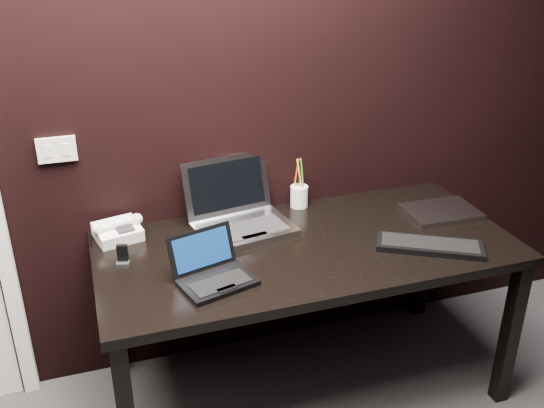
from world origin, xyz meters
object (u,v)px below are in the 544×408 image
object	(u,v)px
netbook	(213,273)
desk_phone	(118,231)
closed_laptop	(441,212)
desk	(306,260)
ext_keyboard	(430,245)
pen_cup	(299,195)
silver_laptop	(240,217)
mobile_phone	(123,258)

from	to	relation	value
netbook	desk_phone	size ratio (longest dim) A/B	1.42
closed_laptop	netbook	bearing A→B (deg)	-168.34
desk	ext_keyboard	world-z (taller)	ext_keyboard
pen_cup	silver_laptop	bearing A→B (deg)	-158.92
ext_keyboard	mobile_phone	world-z (taller)	mobile_phone
silver_laptop	closed_laptop	bearing A→B (deg)	-9.76
silver_laptop	mobile_phone	bearing A→B (deg)	-162.19
silver_laptop	closed_laptop	world-z (taller)	silver_laptop
closed_laptop	mobile_phone	xyz separation A→B (m)	(-1.41, -0.01, 0.02)
silver_laptop	ext_keyboard	distance (m)	0.80
closed_laptop	ext_keyboard	bearing A→B (deg)	-129.80
silver_laptop	netbook	bearing A→B (deg)	-118.47
silver_laptop	desk_phone	distance (m)	0.51
closed_laptop	desk_phone	size ratio (longest dim) A/B	1.48
desk	silver_laptop	bearing A→B (deg)	134.25
ext_keyboard	closed_laptop	world-z (taller)	ext_keyboard
desk_phone	ext_keyboard	bearing A→B (deg)	-21.84
netbook	desk_phone	bearing A→B (deg)	124.35
silver_laptop	pen_cup	size ratio (longest dim) A/B	1.90
desk	desk_phone	distance (m)	0.79
desk_phone	closed_laptop	bearing A→B (deg)	-8.56
desk_phone	mobile_phone	world-z (taller)	desk_phone
netbook	desk	bearing A→B (deg)	19.85
silver_laptop	pen_cup	world-z (taller)	silver_laptop
netbook	desk_phone	xyz separation A→B (m)	(-0.30, 0.44, 0.00)
mobile_phone	desk	bearing A→B (deg)	-4.99
pen_cup	netbook	bearing A→B (deg)	-136.13
silver_laptop	closed_laptop	distance (m)	0.91
desk	closed_laptop	xyz separation A→B (m)	(0.68, 0.07, 0.09)
desk	netbook	distance (m)	0.47
desk	closed_laptop	world-z (taller)	closed_laptop
ext_keyboard	desk_phone	world-z (taller)	desk_phone
netbook	pen_cup	world-z (taller)	pen_cup
pen_cup	desk_phone	bearing A→B (deg)	-175.47
netbook	closed_laptop	distance (m)	1.13
desk_phone	pen_cup	distance (m)	0.83
desk	ext_keyboard	size ratio (longest dim) A/B	3.89
netbook	closed_laptop	world-z (taller)	netbook
netbook	ext_keyboard	world-z (taller)	netbook
desk	silver_laptop	xyz separation A→B (m)	(-0.22, 0.23, 0.13)
desk	silver_laptop	distance (m)	0.34
closed_laptop	mobile_phone	world-z (taller)	mobile_phone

